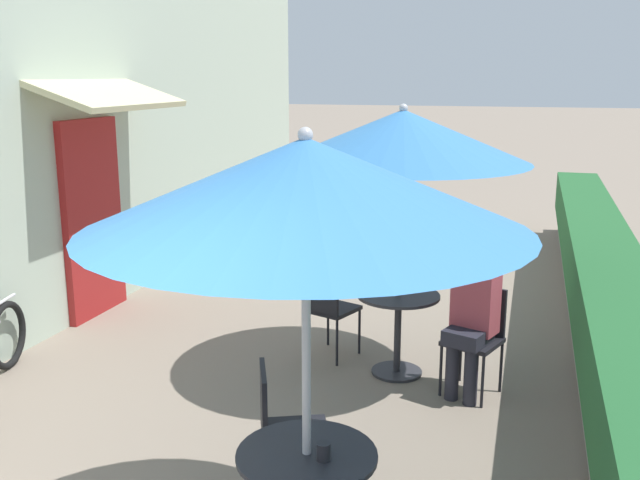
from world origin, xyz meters
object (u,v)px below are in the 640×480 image
at_px(cafe_chair_near_left, 282,425).
at_px(cafe_chair_mid_left, 477,331).
at_px(cafe_chair_mid_right, 328,304).
at_px(coffee_cup_mid, 397,284).
at_px(patio_table_mid, 398,319).
at_px(patio_umbrella_near, 306,185).
at_px(patio_umbrella_mid, 403,136).
at_px(seated_patron_mid_left, 472,315).
at_px(coffee_cup_near, 323,451).

height_order(cafe_chair_near_left, cafe_chair_mid_left, same).
distance_m(cafe_chair_mid_right, coffee_cup_mid, 0.68).
bearing_deg(coffee_cup_mid, patio_table_mid, -75.21).
xyz_separation_m(patio_umbrella_near, patio_umbrella_mid, (-0.04, 2.71, 0.00)).
relative_size(patio_umbrella_near, seated_patron_mid_left, 1.85).
bearing_deg(coffee_cup_near, cafe_chair_mid_right, 105.64).
bearing_deg(coffee_cup_near, patio_umbrella_near, 158.08).
xyz_separation_m(patio_umbrella_near, coffee_cup_near, (0.10, -0.04, -1.29)).
relative_size(cafe_chair_near_left, seated_patron_mid_left, 0.70).
height_order(seated_patron_mid_left, coffee_cup_mid, seated_patron_mid_left).
xyz_separation_m(cafe_chair_near_left, cafe_chair_mid_right, (-0.37, 2.27, 0.00)).
xyz_separation_m(seated_patron_mid_left, coffee_cup_mid, (-0.68, 0.43, 0.08)).
bearing_deg(cafe_chair_mid_left, coffee_cup_near, 98.30).
height_order(patio_table_mid, cafe_chair_mid_right, cafe_chair_mid_right).
height_order(patio_umbrella_mid, cafe_chair_mid_right, patio_umbrella_mid).
xyz_separation_m(patio_umbrella_near, cafe_chair_mid_left, (0.63, 2.55, -1.54)).
bearing_deg(patio_umbrella_near, cafe_chair_near_left, 119.67).
relative_size(cafe_chair_near_left, cafe_chair_mid_left, 1.00).
relative_size(cafe_chair_near_left, coffee_cup_near, 9.67).
height_order(patio_umbrella_near, patio_table_mid, patio_umbrella_near).
distance_m(coffee_cup_near, coffee_cup_mid, 2.91).
bearing_deg(patio_umbrella_near, patio_umbrella_mid, 90.89).
distance_m(coffee_cup_near, cafe_chair_mid_left, 2.65).
height_order(cafe_chair_mid_left, seated_patron_mid_left, seated_patron_mid_left).
relative_size(coffee_cup_near, cafe_chair_mid_right, 0.10).
bearing_deg(cafe_chair_mid_left, patio_umbrella_near, 96.04).
distance_m(patio_table_mid, seated_patron_mid_left, 0.72).
bearing_deg(patio_table_mid, coffee_cup_mid, 104.79).
bearing_deg(patio_table_mid, patio_umbrella_near, -89.11).
height_order(patio_umbrella_near, cafe_chair_near_left, patio_umbrella_near).
height_order(coffee_cup_near, cafe_chair_mid_right, cafe_chair_mid_right).
relative_size(patio_umbrella_near, patio_umbrella_mid, 1.00).
relative_size(patio_umbrella_near, cafe_chair_mid_left, 2.66).
relative_size(coffee_cup_near, seated_patron_mid_left, 0.07).
bearing_deg(cafe_chair_mid_right, cafe_chair_near_left, -60.61).
height_order(patio_umbrella_near, cafe_chair_mid_right, patio_umbrella_near).
height_order(seated_patron_mid_left, cafe_chair_mid_right, seated_patron_mid_left).
distance_m(cafe_chair_mid_left, seated_patron_mid_left, 0.20).
relative_size(patio_umbrella_near, patio_table_mid, 3.22).
xyz_separation_m(patio_table_mid, coffee_cup_mid, (-0.04, 0.16, 0.27)).
relative_size(cafe_chair_near_left, coffee_cup_mid, 9.67).
relative_size(patio_umbrella_near, coffee_cup_mid, 25.71).
xyz_separation_m(cafe_chair_near_left, cafe_chair_mid_left, (0.98, 1.94, 0.00)).
height_order(patio_table_mid, seated_patron_mid_left, seated_patron_mid_left).
distance_m(coffee_cup_near, patio_umbrella_mid, 3.04).
height_order(cafe_chair_mid_left, coffee_cup_mid, cafe_chair_mid_left).
distance_m(patio_table_mid, cafe_chair_mid_right, 0.70).
relative_size(patio_table_mid, patio_umbrella_mid, 0.31).
bearing_deg(cafe_chair_near_left, cafe_chair_mid_right, 165.99).
relative_size(coffee_cup_near, cafe_chair_mid_left, 0.10).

